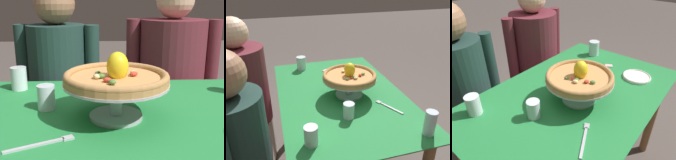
{
  "view_description": "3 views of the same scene",
  "coord_description": "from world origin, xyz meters",
  "views": [
    {
      "loc": [
        -0.08,
        -0.96,
        1.14
      ],
      "look_at": [
        -0.04,
        0.03,
        0.86
      ],
      "focal_mm": 45.94,
      "sensor_mm": 36.0,
      "label": 1
    },
    {
      "loc": [
        -1.35,
        0.41,
        1.52
      ],
      "look_at": [
        -0.01,
        0.02,
        0.86
      ],
      "focal_mm": 37.76,
      "sensor_mm": 36.0,
      "label": 2
    },
    {
      "loc": [
        -0.78,
        -0.55,
        1.43
      ],
      "look_at": [
        -0.07,
        0.03,
        0.85
      ],
      "focal_mm": 33.13,
      "sensor_mm": 36.0,
      "label": 3
    }
  ],
  "objects": [
    {
      "name": "dining_table",
      "position": [
        0.0,
        0.0,
        0.63
      ],
      "size": [
        1.27,
        0.82,
        0.74
      ],
      "color": "olive",
      "rests_on": "ground"
    },
    {
      "name": "pizza_stand",
      "position": [
        -0.03,
        -0.05,
        0.83
      ],
      "size": [
        0.35,
        0.35,
        0.13
      ],
      "color": "#B7B7C1",
      "rests_on": "dining_table"
    },
    {
      "name": "pizza",
      "position": [
        -0.03,
        -0.05,
        0.89
      ],
      "size": [
        0.35,
        0.35,
        0.1
      ],
      "color": "tan",
      "rests_on": "pizza_stand"
    },
    {
      "name": "water_glass_back_left",
      "position": [
        -0.45,
        0.28,
        0.79
      ],
      "size": [
        0.07,
        0.07,
        0.1
      ],
      "color": "white",
      "rests_on": "dining_table"
    },
    {
      "name": "water_glass_side_left",
      "position": [
        -0.28,
        0.04,
        0.78
      ],
      "size": [
        0.06,
        0.06,
        0.09
      ],
      "color": "silver",
      "rests_on": "dining_table"
    },
    {
      "name": "dinner_fork",
      "position": [
        -0.24,
        -0.23,
        0.75
      ],
      "size": [
        0.19,
        0.1,
        0.01
      ],
      "color": "#B7B7C1",
      "rests_on": "dining_table"
    },
    {
      "name": "diner_left",
      "position": [
        -0.33,
        0.64,
        0.59
      ],
      "size": [
        0.48,
        0.36,
        1.22
      ],
      "color": "gray",
      "rests_on": "ground"
    },
    {
      "name": "diner_right",
      "position": [
        0.33,
        0.66,
        0.61
      ],
      "size": [
        0.53,
        0.42,
        1.24
      ],
      "color": "gray",
      "rests_on": "ground"
    }
  ]
}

